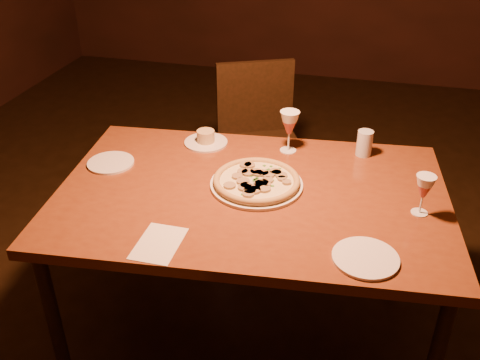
# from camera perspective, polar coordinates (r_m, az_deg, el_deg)

# --- Properties ---
(floor) EXTENTS (7.00, 7.00, 0.00)m
(floor) POSITION_cam_1_polar(r_m,az_deg,el_deg) (2.67, 5.40, -15.46)
(floor) COLOR black
(floor) RESTS_ON ground
(dining_table) EXTENTS (1.61, 1.12, 0.81)m
(dining_table) POSITION_cam_1_polar(r_m,az_deg,el_deg) (2.13, 1.21, -2.84)
(dining_table) COLOR brown
(dining_table) RESTS_ON floor
(chair_far) EXTENTS (0.60, 0.60, 0.94)m
(chair_far) POSITION_cam_1_polar(r_m,az_deg,el_deg) (3.14, 2.08, 4.61)
(chair_far) COLOR black
(chair_far) RESTS_ON floor
(pizza_plate) EXTENTS (0.37, 0.37, 0.04)m
(pizza_plate) POSITION_cam_1_polar(r_m,az_deg,el_deg) (2.11, 1.77, -0.13)
(pizza_plate) COLOR silver
(pizza_plate) RESTS_ON dining_table
(ramekin_saucer) EXTENTS (0.20, 0.20, 0.06)m
(ramekin_saucer) POSITION_cam_1_polar(r_m,az_deg,el_deg) (2.44, -3.66, 4.36)
(ramekin_saucer) COLOR silver
(ramekin_saucer) RESTS_ON dining_table
(wine_glass_far) EXTENTS (0.09, 0.09, 0.19)m
(wine_glass_far) POSITION_cam_1_polar(r_m,az_deg,el_deg) (2.35, 5.25, 5.17)
(wine_glass_far) COLOR #B34B4A
(wine_glass_far) RESTS_ON dining_table
(wine_glass_right) EXTENTS (0.07, 0.07, 0.16)m
(wine_glass_right) POSITION_cam_1_polar(r_m,az_deg,el_deg) (2.03, 18.93, -1.51)
(wine_glass_right) COLOR #B34B4A
(wine_glass_right) RESTS_ON dining_table
(water_tumbler) EXTENTS (0.07, 0.07, 0.11)m
(water_tumbler) POSITION_cam_1_polar(r_m,az_deg,el_deg) (2.39, 13.14, 3.85)
(water_tumbler) COLOR silver
(water_tumbler) RESTS_ON dining_table
(side_plate_left) EXTENTS (0.20, 0.20, 0.01)m
(side_plate_left) POSITION_cam_1_polar(r_m,az_deg,el_deg) (2.34, -13.63, 1.80)
(side_plate_left) COLOR silver
(side_plate_left) RESTS_ON dining_table
(side_plate_near) EXTENTS (0.22, 0.22, 0.01)m
(side_plate_near) POSITION_cam_1_polar(r_m,az_deg,el_deg) (1.80, 13.24, -8.10)
(side_plate_near) COLOR silver
(side_plate_near) RESTS_ON dining_table
(menu_card) EXTENTS (0.14, 0.21, 0.00)m
(menu_card) POSITION_cam_1_polar(r_m,az_deg,el_deg) (1.84, -8.66, -6.70)
(menu_card) COLOR silver
(menu_card) RESTS_ON dining_table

